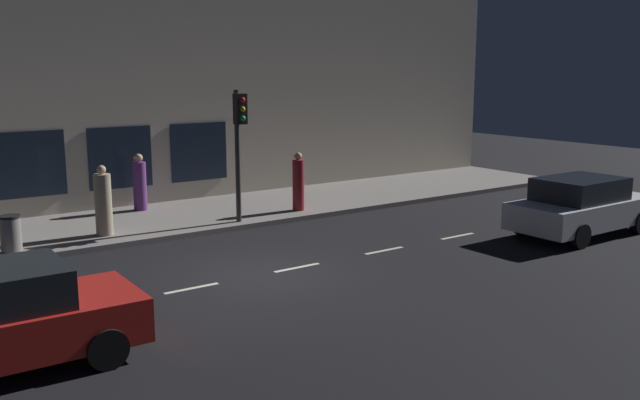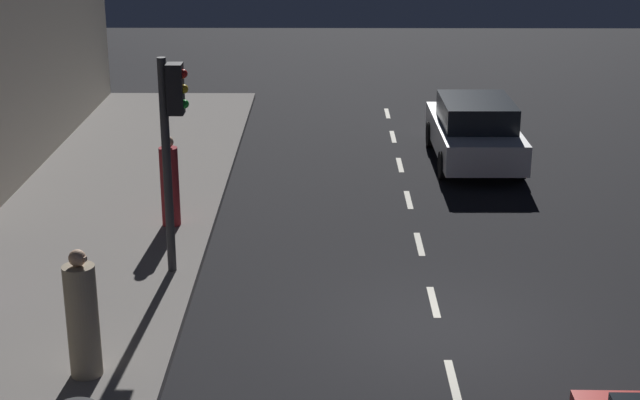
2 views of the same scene
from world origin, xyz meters
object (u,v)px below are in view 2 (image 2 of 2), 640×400
(parked_car_3, at_px, (475,131))
(pedestrian_1, at_px, (170,184))
(pedestrian_2, at_px, (83,319))
(traffic_light, at_px, (172,129))

(parked_car_3, distance_m, pedestrian_1, 8.18)
(pedestrian_1, relative_size, pedestrian_2, 0.97)
(pedestrian_2, bearing_deg, pedestrian_1, -164.01)
(traffic_light, height_order, parked_car_3, traffic_light)
(traffic_light, distance_m, parked_car_3, 9.57)
(traffic_light, distance_m, pedestrian_2, 4.10)
(pedestrian_2, bearing_deg, parked_car_3, 165.99)
(parked_car_3, height_order, pedestrian_1, pedestrian_1)
(traffic_light, height_order, pedestrian_1, traffic_light)
(traffic_light, height_order, pedestrian_2, traffic_light)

